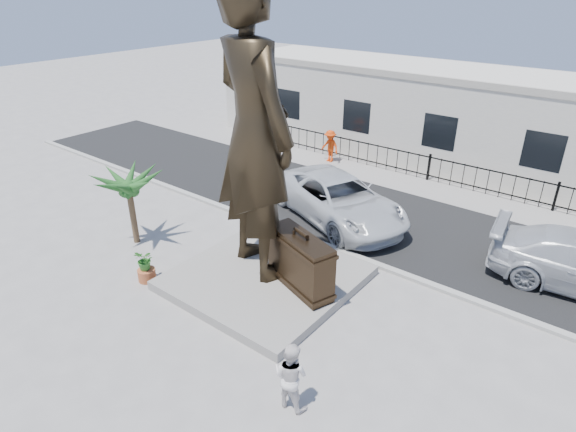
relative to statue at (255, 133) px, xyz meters
name	(u,v)px	position (x,y,z in m)	size (l,w,h in m)	color
ground	(246,310)	(1.05, -1.79, -4.71)	(100.00, 100.00, 0.00)	#9E9991
street	(379,215)	(1.05, 6.21, -4.70)	(40.00, 7.00, 0.01)	black
curb	(331,248)	(1.05, 2.71, -4.65)	(40.00, 0.25, 0.12)	#A5A399
far_sidewalk	(420,185)	(1.05, 10.21, -4.70)	(40.00, 2.50, 0.02)	#9E9991
plinth	(266,278)	(0.55, -0.29, -4.56)	(5.20, 5.20, 0.30)	gray
fence	(429,168)	(1.05, 11.01, -4.11)	(22.00, 0.10, 1.20)	black
building	(466,117)	(1.05, 15.21, -2.51)	(28.00, 7.00, 4.40)	silver
statue	(255,133)	(0.00, 0.00, 0.00)	(3.22, 2.11, 8.82)	black
suitcase	(300,262)	(1.81, -0.16, -3.55)	(2.43, 0.77, 1.71)	black
tourist	(291,375)	(4.18, -3.67, -3.86)	(0.83, 0.65, 1.71)	white
car_white	(339,199)	(-0.04, 4.84, -3.82)	(2.92, 6.34, 1.76)	silver
worker	(330,146)	(-4.06, 10.25, -3.85)	(1.08, 0.62, 1.67)	#E43F0C
palm_tree	(137,242)	(-4.86, -1.25, -4.71)	(1.80, 1.80, 3.20)	#1F501D
planter	(147,275)	(-2.50, -2.57, -4.51)	(0.56, 0.56, 0.40)	#B0572E
shrub	(145,260)	(-2.50, -2.57, -3.96)	(0.62, 0.54, 0.69)	#2E7124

